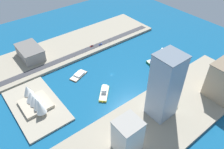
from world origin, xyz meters
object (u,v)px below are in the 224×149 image
Objects in this scene: water_taxi_orange at (162,51)px; hatchback_blue at (100,44)px; hotel_broad_white at (128,136)px; traffic_light_waterfront at (109,40)px; barge_flat_brown at (79,75)px; carpark_squat_concrete at (30,52)px; ferry_green_doubledeck at (153,64)px; ferry_yellow_fast at (104,92)px; tower_tall_glass at (165,87)px; opera_landmark at (34,100)px; pickup_red at (92,46)px.

hatchback_blue reaches higher than water_taxi_orange.
traffic_light_waterfront is (141.56, -90.96, -11.74)m from hotel_broad_white.
barge_flat_brown is 75.60m from carpark_squat_concrete.
carpark_squat_concrete is (94.48, 148.25, 9.16)m from water_taxi_orange.
ferry_green_doubledeck reaches higher than water_taxi_orange.
ferry_yellow_fast is 4.67× the size of hatchback_blue.
ferry_green_doubledeck is 87.20m from tower_tall_glass.
tower_tall_glass is 1.53× the size of opera_landmark.
carpark_squat_concrete is at bearing -19.57° from opera_landmark.
water_taxi_orange is (-25.77, -118.12, 0.17)m from barge_flat_brown.
hotel_broad_white is (-8.53, 50.19, -17.57)m from tower_tall_glass.
barge_flat_brown is 0.59× the size of carpark_squat_concrete.
hotel_broad_white reaches higher than water_taxi_orange.
carpark_squat_concrete is at bearing 70.46° from traffic_light_waterfront.
hotel_broad_white is 164.20m from pickup_red.
opera_landmark is (25.31, 144.14, 6.10)m from ferry_green_doubledeck.
opera_landmark reaches higher than barge_flat_brown.
tower_tall_glass reaches higher than opera_landmark.
ferry_green_doubledeck is (2.84, -78.51, 0.53)m from ferry_yellow_fast.
barge_flat_brown is at bearing 64.26° from ferry_green_doubledeck.
pickup_red is (81.22, 37.62, 1.39)m from ferry_green_doubledeck.
traffic_light_waterfront is (133.03, -40.78, -29.31)m from tower_tall_glass.
ferry_yellow_fast is at bearing 23.70° from tower_tall_glass.
water_taxi_orange is at bearing -49.54° from tower_tall_glass.
water_taxi_orange is 0.31× the size of carpark_squat_concrete.
tower_tall_glass is 53.85m from hotel_broad_white.
barge_flat_brown is 3.75× the size of traffic_light_waterfront.
tower_tall_glass is at bearing -80.35° from hotel_broad_white.
water_taxi_orange is at bearing -136.25° from hatchback_blue.
ferry_yellow_fast reaches higher than pickup_red.
pickup_red reaches higher than hatchback_blue.
opera_landmark is at bearing 113.59° from hatchback_blue.
pickup_red is at bearing -25.94° from ferry_yellow_fast.
tower_tall_glass reaches higher than hotel_broad_white.
water_taxi_orange is at bearing -58.87° from hotel_broad_white.
carpark_squat_concrete is (68.70, 30.14, 9.32)m from barge_flat_brown.
carpark_squat_concrete is at bearing 70.03° from hatchback_blue.
ferry_yellow_fast is 0.34× the size of tower_tall_glass.
ferry_green_doubledeck is (-40.57, -84.16, 1.57)m from barge_flat_brown.
ferry_green_doubledeck is 74.49m from traffic_light_waterfront.
hatchback_blue is (-4.16, -11.98, -0.06)m from pickup_red.
tower_tall_glass is at bearing 173.57° from pickup_red.
hatchback_blue is at bearing -28.23° from hotel_broad_white.
hotel_broad_white is at bearing -156.64° from opera_landmark.
pickup_red is (-28.05, -76.68, -6.36)m from carpark_squat_concrete.
carpark_squat_concrete reaches higher than ferry_green_doubledeck.
pickup_red is at bearing -48.86° from barge_flat_brown.
ferry_yellow_fast is (-17.64, 112.46, 0.88)m from water_taxi_orange.
hatchback_blue is at bearing -109.97° from carpark_squat_concrete.
hatchback_blue is (136.86, -27.87, -32.79)m from tower_tall_glass.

